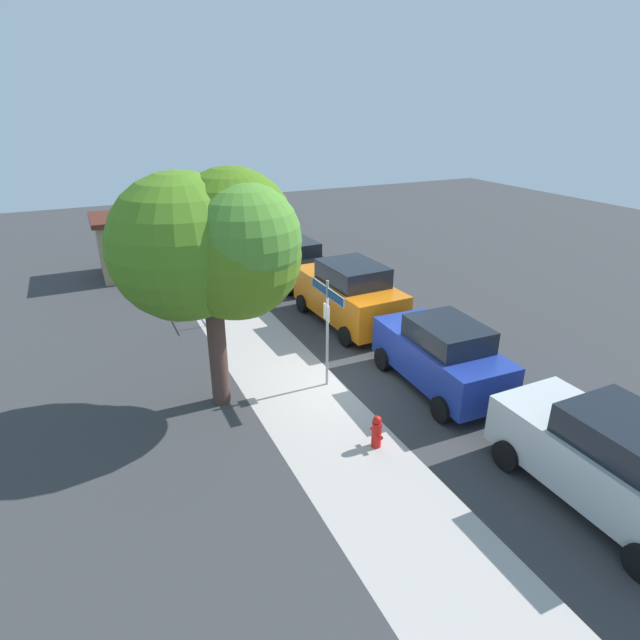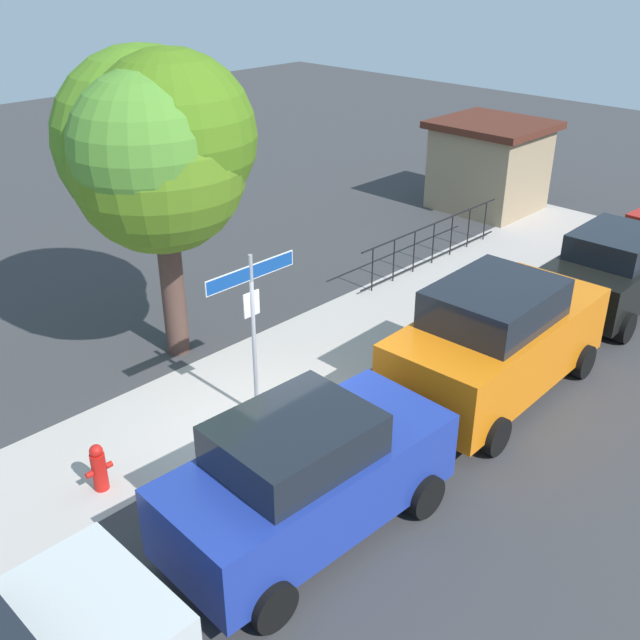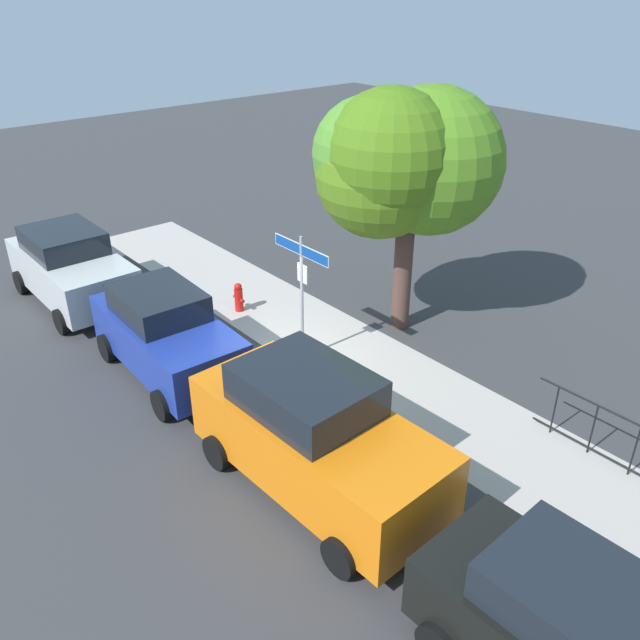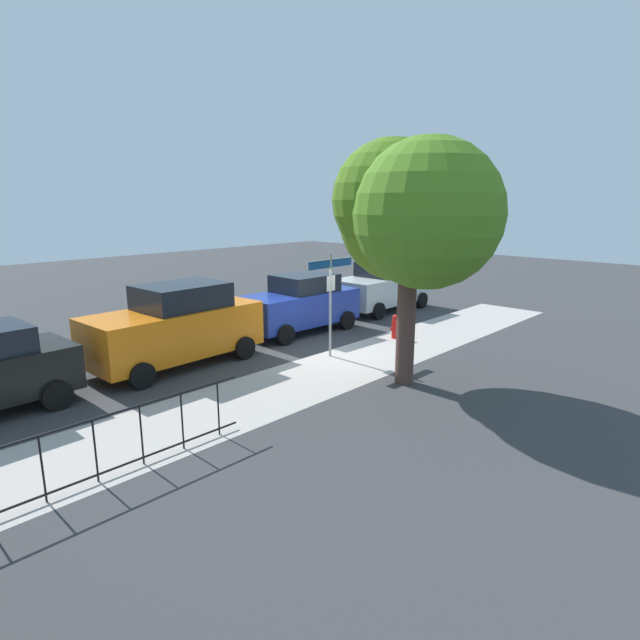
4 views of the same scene
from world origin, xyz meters
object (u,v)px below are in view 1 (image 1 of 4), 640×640
object	(u,v)px
utility_shed	(133,244)
fire_hydrant	(377,432)
car_blue	(441,354)
car_orange	(349,294)
car_red	(256,236)
car_black	(293,261)
car_silver	(612,460)
shade_tree	(217,245)
street_sign	(327,311)

from	to	relation	value
utility_shed	fire_hydrant	bearing A→B (deg)	-168.05
car_blue	car_orange	world-z (taller)	car_orange
car_red	fire_hydrant	xyz separation A→B (m)	(-15.89, 2.65, -0.53)
car_black	car_silver	bearing A→B (deg)	179.85
car_red	car_blue	bearing A→B (deg)	-176.03
utility_shed	fire_hydrant	size ratio (longest dim) A/B	3.97
car_silver	utility_shed	xyz separation A→B (m)	(18.43, 6.20, 0.34)
shade_tree	car_blue	bearing A→B (deg)	-107.02
street_sign	car_orange	xyz separation A→B (m)	(3.40, -2.47, -1.05)
street_sign	shade_tree	world-z (taller)	shade_tree
car_black	utility_shed	xyz separation A→B (m)	(4.02, 5.83, 0.40)
shade_tree	utility_shed	bearing A→B (deg)	3.68
car_black	utility_shed	world-z (taller)	utility_shed
car_blue	car_red	bearing A→B (deg)	2.81
car_blue	car_black	size ratio (longest dim) A/B	1.01
shade_tree	car_black	xyz separation A→B (m)	(7.99, -5.06, -3.18)
street_sign	fire_hydrant	xyz separation A→B (m)	(-2.88, 0.20, -1.74)
car_orange	car_black	size ratio (longest dim) A/B	1.14
fire_hydrant	street_sign	bearing A→B (deg)	-3.94
car_red	car_black	bearing A→B (deg)	-176.96
car_blue	car_silver	bearing A→B (deg)	-175.71
street_sign	car_orange	world-z (taller)	street_sign
car_blue	car_black	xyz separation A→B (m)	(9.60, 0.19, -0.04)
car_silver	car_blue	bearing A→B (deg)	2.03
car_red	utility_shed	distance (m)	5.91
street_sign	car_black	bearing A→B (deg)	-16.49
shade_tree	fire_hydrant	size ratio (longest dim) A/B	7.40
car_orange	car_black	bearing A→B (deg)	-1.50
car_orange	car_red	distance (m)	9.60
car_orange	car_black	world-z (taller)	car_orange
car_black	fire_hydrant	size ratio (longest dim) A/B	5.27
car_black	car_red	world-z (taller)	car_black
car_silver	car_orange	bearing A→B (deg)	1.85
car_black	fire_hydrant	bearing A→B (deg)	165.05
car_silver	car_red	bearing A→B (deg)	0.92
shade_tree	car_black	distance (m)	9.98
street_sign	car_blue	world-z (taller)	street_sign
car_blue	car_orange	xyz separation A→B (m)	(4.80, 0.15, 0.11)
car_black	fire_hydrant	xyz separation A→B (m)	(-11.09, 2.63, -0.54)
car_red	street_sign	bearing A→B (deg)	172.62
utility_shed	car_silver	bearing A→B (deg)	-161.40
shade_tree	car_silver	bearing A→B (deg)	-139.74
car_silver	car_red	distance (m)	19.20
street_sign	car_orange	size ratio (longest dim) A/B	0.63
car_silver	fire_hydrant	xyz separation A→B (m)	(3.31, 3.00, -0.59)
shade_tree	car_silver	xyz separation A→B (m)	(-6.41, -5.43, -3.12)
car_silver	car_blue	xyz separation A→B (m)	(4.80, 0.18, -0.01)
utility_shed	street_sign	bearing A→B (deg)	-164.47
car_silver	car_orange	distance (m)	9.60
car_red	utility_shed	size ratio (longest dim) A/B	1.50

